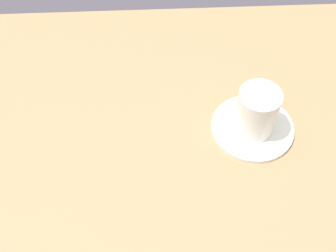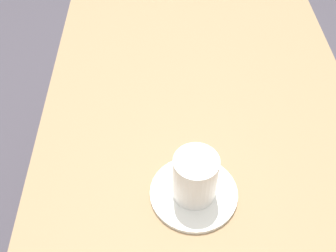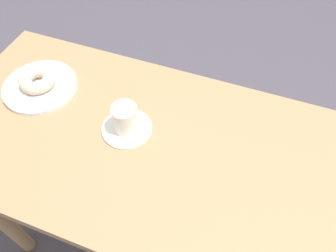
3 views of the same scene
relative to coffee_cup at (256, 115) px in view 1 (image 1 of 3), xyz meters
name	(u,v)px [view 1 (image 1 of 3)]	position (x,y,z in m)	size (l,w,h in m)	color
table	(187,153)	(0.11, -0.03, -0.14)	(1.28, 0.60, 0.74)	#967650
coffee_cup	(256,115)	(0.00, 0.00, 0.00)	(0.14, 0.14, 0.09)	white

